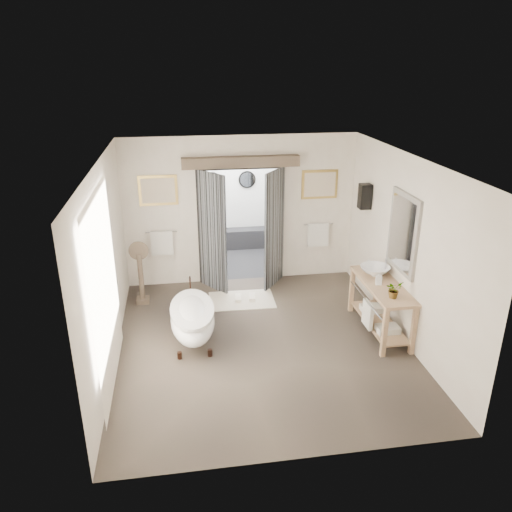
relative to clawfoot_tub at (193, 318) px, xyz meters
name	(u,v)px	position (x,y,z in m)	size (l,w,h in m)	color
ground_plane	(262,343)	(1.07, -0.30, -0.37)	(5.00, 5.00, 0.00)	brown
room_shell	(261,235)	(1.03, -0.43, 1.49)	(4.52, 5.02, 2.91)	silver
shower_room	(233,215)	(1.07, 3.69, 0.53)	(2.22, 2.01, 2.51)	black
back_wall_dressing	(242,208)	(1.07, 2.02, 1.19)	(3.82, 0.74, 2.52)	black
clawfoot_tub	(193,318)	(0.00, 0.00, 0.00)	(0.69, 1.55, 0.76)	black
vanity	(380,304)	(3.02, -0.23, 0.13)	(0.57, 1.60, 0.85)	tan
pedestal_mirror	(141,277)	(-0.87, 1.45, 0.14)	(0.35, 0.23, 1.19)	brown
rug	(242,300)	(0.94, 1.23, -0.36)	(1.20, 0.80, 0.01)	beige
slippers	(245,297)	(1.01, 1.25, -0.33)	(0.41, 0.30, 0.05)	silver
basin	(375,271)	(3.03, 0.12, 0.56)	(0.49, 0.49, 0.17)	white
plant	(394,290)	(3.01, -0.70, 0.61)	(0.24, 0.21, 0.27)	gray
soap_bottle_a	(379,278)	(2.97, -0.22, 0.59)	(0.10, 0.10, 0.21)	gray
soap_bottle_b	(368,265)	(3.01, 0.37, 0.57)	(0.15, 0.15, 0.19)	gray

